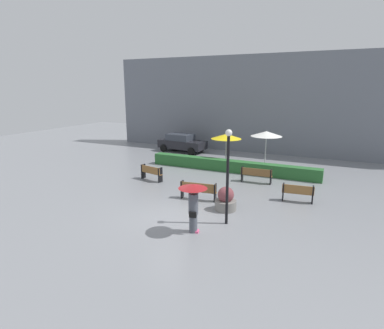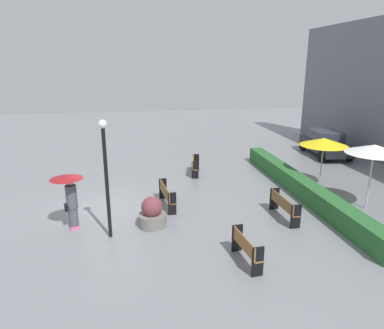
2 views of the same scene
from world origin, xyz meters
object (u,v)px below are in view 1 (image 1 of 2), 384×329
object	(u,v)px
planter_pot	(226,200)
parked_car	(182,142)
bench_mid_center	(198,190)
patio_umbrella_yellow	(226,136)
bench_far_left	(151,172)
patio_umbrella_white	(266,134)
bench_far_right	(298,192)
bench_back_row	(256,174)
lamp_post	(228,167)
pedestrian_with_umbrella	(193,200)

from	to	relation	value
planter_pot	parked_car	world-z (taller)	parked_car
bench_mid_center	patio_umbrella_yellow	distance (m)	7.73
bench_far_left	bench_mid_center	distance (m)	4.48
patio_umbrella_yellow	patio_umbrella_white	world-z (taller)	patio_umbrella_white
patio_umbrella_yellow	bench_far_right	bearing A→B (deg)	-44.21
bench_mid_center	patio_umbrella_yellow	world-z (taller)	patio_umbrella_yellow
planter_pot	bench_back_row	bearing A→B (deg)	87.71
bench_back_row	bench_mid_center	xyz separation A→B (m)	(-1.91, -4.22, 0.01)
lamp_post	patio_umbrella_yellow	distance (m)	10.20
bench_far_right	pedestrian_with_umbrella	bearing A→B (deg)	-121.31
bench_far_left	lamp_post	xyz separation A→B (m)	(6.31, -4.06, 1.90)
parked_car	bench_far_left	bearing A→B (deg)	-74.57
pedestrian_with_umbrella	patio_umbrella_white	xyz separation A→B (m)	(0.22, 11.44, 1.08)
pedestrian_with_umbrella	bench_mid_center	bearing A→B (deg)	111.30
planter_pot	patio_umbrella_white	distance (m)	8.86
bench_far_left	bench_mid_center	world-z (taller)	bench_mid_center
bench_far_right	parked_car	distance (m)	14.26
pedestrian_with_umbrella	planter_pot	size ratio (longest dim) A/B	1.79
lamp_post	planter_pot	bearing A→B (deg)	110.87
patio_umbrella_yellow	bench_back_row	bearing A→B (deg)	-46.47
patio_umbrella_yellow	patio_umbrella_white	distance (m)	2.82
bench_mid_center	pedestrian_with_umbrella	distance (m)	3.84
lamp_post	patio_umbrella_yellow	world-z (taller)	lamp_post
bench_back_row	bench_far_right	bearing A→B (deg)	-41.41
patio_umbrella_white	lamp_post	bearing A→B (deg)	-86.13
planter_pot	bench_mid_center	bearing A→B (deg)	158.34
bench_back_row	pedestrian_with_umbrella	world-z (taller)	pedestrian_with_umbrella
bench_far_left	planter_pot	xyz separation A→B (m)	(5.75, -2.61, -0.06)
patio_umbrella_white	parked_car	size ratio (longest dim) A/B	0.61
bench_back_row	pedestrian_with_umbrella	distance (m)	7.77
bench_mid_center	lamp_post	world-z (taller)	lamp_post
bench_far_left	planter_pot	world-z (taller)	planter_pot
patio_umbrella_white	parked_car	bearing A→B (deg)	160.56
patio_umbrella_white	bench_far_left	bearing A→B (deg)	-133.03
bench_far_right	patio_umbrella_yellow	bearing A→B (deg)	135.79
bench_back_row	planter_pot	size ratio (longest dim) A/B	1.67
bench_far_right	bench_mid_center	size ratio (longest dim) A/B	0.81
bench_far_right	bench_mid_center	xyz separation A→B (m)	(-4.60, -1.84, 0.02)
lamp_post	parked_car	world-z (taller)	lamp_post
bench_far_left	pedestrian_with_umbrella	distance (m)	7.69
planter_pot	patio_umbrella_white	world-z (taller)	patio_umbrella_white
bench_back_row	patio_umbrella_yellow	distance (m)	4.77
bench_far_left	parked_car	world-z (taller)	parked_car
pedestrian_with_umbrella	parked_car	bearing A→B (deg)	118.79
parked_car	patio_umbrella_yellow	bearing A→B (deg)	-32.11
bench_far_left	patio_umbrella_white	world-z (taller)	patio_umbrella_white
planter_pot	parked_car	size ratio (longest dim) A/B	0.26
bench_far_left	patio_umbrella_yellow	world-z (taller)	patio_umbrella_yellow
bench_far_left	bench_mid_center	bearing A→B (deg)	-25.47
bench_back_row	patio_umbrella_white	size ratio (longest dim) A/B	0.71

